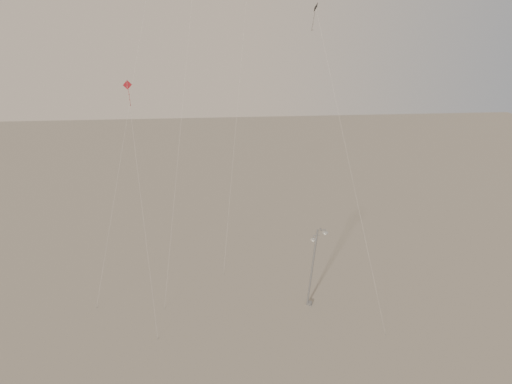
{
  "coord_description": "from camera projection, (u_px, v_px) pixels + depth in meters",
  "views": [
    {
      "loc": [
        0.1,
        -26.19,
        25.28
      ],
      "look_at": [
        2.59,
        5.0,
        11.32
      ],
      "focal_mm": 28.0,
      "sensor_mm": 36.0,
      "label": 1
    }
  ],
  "objects": [
    {
      "name": "kite_0",
      "position": [
        142.0,
        28.0,
        33.12
      ],
      "size": [
        7.87,
        6.93,
        30.1
      ],
      "rotation": [
        0.0,
        0.0,
        0.58
      ],
      "color": "maroon",
      "rests_on": "ground"
    },
    {
      "name": "kite_4",
      "position": [
        333.0,
        91.0,
        32.9
      ],
      "size": [
        5.84,
        10.21,
        26.18
      ],
      "rotation": [
        0.0,
        0.0,
        1.48
      ],
      "color": "#2C2824",
      "rests_on": "ground"
    },
    {
      "name": "kite_3",
      "position": [
        135.0,
        147.0,
        31.08
      ],
      "size": [
        1.39,
        5.35,
        20.76
      ],
      "rotation": [
        0.0,
        0.0,
        0.02
      ],
      "color": "maroon",
      "rests_on": "ground"
    },
    {
      "name": "street_lamp",
      "position": [
        313.0,
        266.0,
        36.21
      ],
      "size": [
        1.6,
        0.71,
        8.29
      ],
      "color": "#93959B",
      "rests_on": "ground"
    },
    {
      "name": "ground",
      "position": [
        230.0,
        337.0,
        34.13
      ],
      "size": [
        160.0,
        160.0,
        0.0
      ],
      "primitive_type": "plane",
      "color": "gray",
      "rests_on": "ground"
    },
    {
      "name": "kite_1",
      "position": [
        188.0,
        48.0,
        34.81
      ],
      "size": [
        4.41,
        9.4,
        29.75
      ],
      "rotation": [
        0.0,
        0.0,
        -0.68
      ],
      "color": "#2C2824",
      "rests_on": "ground"
    }
  ]
}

